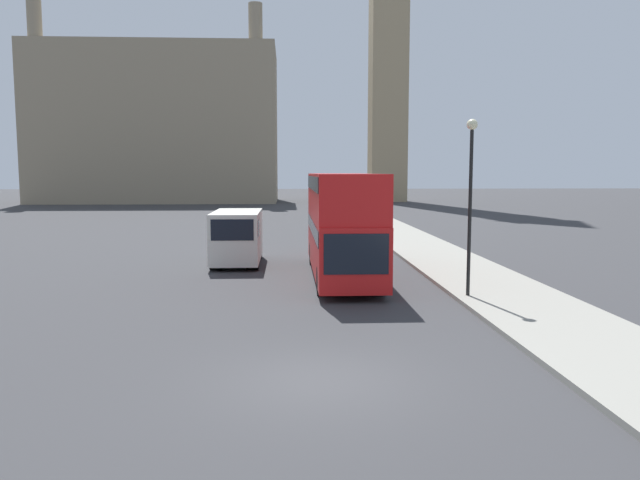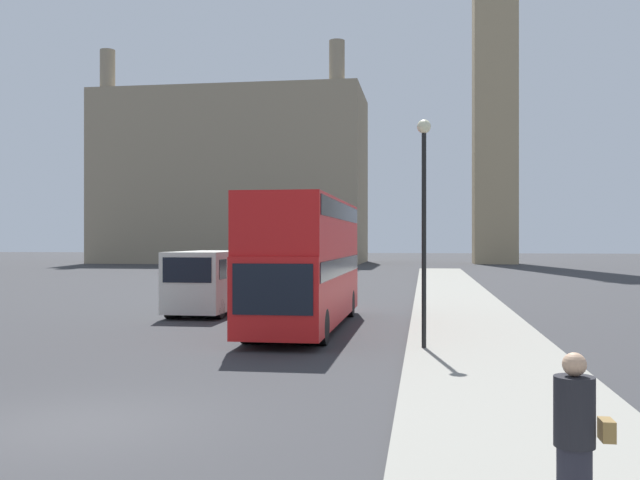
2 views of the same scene
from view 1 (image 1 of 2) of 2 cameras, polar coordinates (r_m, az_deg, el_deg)
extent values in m
plane|color=#333335|center=(13.27, -0.09, -12.72)|extent=(300.00, 300.00, 0.00)
cube|color=tan|center=(95.98, 6.30, 19.28)|extent=(5.20, 5.20, 52.10)
cube|color=gray|center=(94.47, -14.51, 10.03)|extent=(33.88, 15.46, 21.82)
cylinder|color=gray|center=(94.07, -24.66, 17.89)|extent=(1.86, 1.86, 4.80)
cylinder|color=gray|center=(88.19, -5.92, 19.24)|extent=(1.86, 1.86, 4.80)
cube|color=red|center=(25.55, 2.04, -0.34)|extent=(2.42, 10.62, 2.22)
cube|color=red|center=(25.40, 2.05, 4.11)|extent=(2.42, 10.41, 1.74)
cube|color=black|center=(25.48, 2.04, 1.20)|extent=(2.46, 10.19, 0.55)
cube|color=black|center=(25.39, 2.06, 5.23)|extent=(2.46, 9.98, 0.55)
cube|color=black|center=(20.26, 3.34, -1.30)|extent=(2.13, 0.03, 1.33)
cylinder|color=black|center=(21.94, 0.60, -3.75)|extent=(0.68, 1.01, 1.01)
cylinder|color=black|center=(22.12, 5.11, -3.70)|extent=(0.68, 1.01, 1.01)
cylinder|color=black|center=(29.28, -0.30, -1.24)|extent=(0.68, 1.01, 1.01)
cylinder|color=black|center=(29.41, 3.09, -1.21)|extent=(0.68, 1.01, 1.01)
cube|color=silver|center=(29.46, -7.58, 0.40)|extent=(2.15, 5.09, 2.28)
cube|color=black|center=(26.88, -8.03, 0.91)|extent=(1.83, 0.02, 0.91)
cube|color=black|center=(27.77, -7.87, 1.08)|extent=(2.18, 0.92, 0.73)
cylinder|color=black|center=(27.95, -9.49, -1.95)|extent=(0.54, 0.75, 0.75)
cylinder|color=black|center=(27.81, -6.18, -1.94)|extent=(0.54, 0.75, 0.75)
cylinder|color=black|center=(31.36, -8.77, -1.05)|extent=(0.54, 0.75, 0.75)
cylinder|color=black|center=(31.23, -5.83, -1.04)|extent=(0.54, 0.75, 0.75)
cylinder|color=black|center=(21.46, 13.54, 2.34)|extent=(0.12, 0.12, 5.54)
sphere|color=beige|center=(21.48, 13.74, 10.22)|extent=(0.36, 0.36, 0.36)
camera|label=2|loc=(6.55, 68.19, -9.83)|focal=40.00mm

